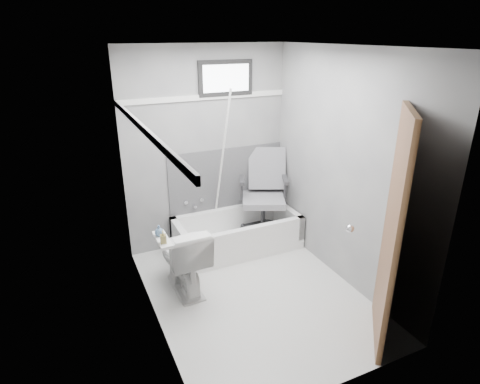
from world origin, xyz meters
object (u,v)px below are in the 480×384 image
soap_bottle_a (163,237)px  soap_bottle_b (159,230)px  door (445,244)px  bathtub (237,233)px  office_chair (263,194)px  toilet (183,257)px

soap_bottle_a → soap_bottle_b: soap_bottle_a is taller
door → soap_bottle_a: (-1.92, 1.08, -0.03)m
bathtub → soap_bottle_b: bearing=-139.7°
office_chair → bathtub: bearing=-148.9°
toilet → bathtub: bearing=-148.7°
bathtub → soap_bottle_a: soap_bottle_a is taller
office_chair → soap_bottle_a: size_ratio=9.70×
toilet → soap_bottle_a: size_ratio=6.94×
office_chair → soap_bottle_b: size_ratio=10.83×
bathtub → office_chair: bearing=7.1°
office_chair → soap_bottle_b: office_chair is taller
soap_bottle_a → soap_bottle_b: size_ratio=1.12×
bathtub → office_chair: size_ratio=1.43×
office_chair → toilet: (-1.23, -0.58, -0.28)m
soap_bottle_a → soap_bottle_b: 0.14m
soap_bottle_a → office_chair: bearing=37.3°
office_chair → door: size_ratio=0.53×
door → office_chair: bearing=99.4°
bathtub → door: bearing=-71.3°
office_chair → soap_bottle_a: bearing=-118.6°
office_chair → soap_bottle_a: (-1.55, -1.18, 0.32)m
toilet → office_chair: bearing=-155.5°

